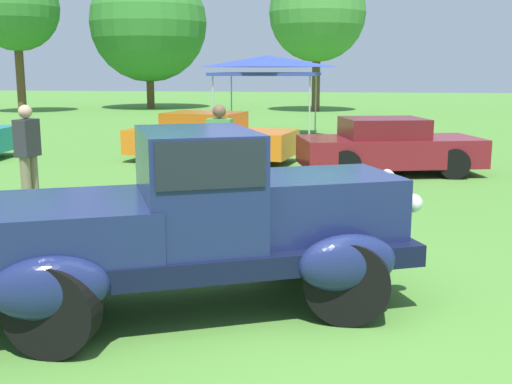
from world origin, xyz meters
TOP-DOWN VIEW (x-y plane):
  - ground_plane at (0.00, 0.00)m, footprint 120.00×120.00m
  - feature_pickup_truck at (-0.75, 0.15)m, footprint 4.42×3.06m
  - show_car_orange at (-2.76, 9.67)m, footprint 4.26×2.29m
  - show_car_burgundy at (1.49, 8.48)m, footprint 4.13×2.61m
  - spectator_between_cars at (-4.46, 4.05)m, footprint 0.28×0.42m
  - spectator_by_row at (-1.42, 4.61)m, footprint 0.41×0.25m
  - canopy_tent_left_field at (-2.16, 15.77)m, footprint 3.39×3.39m
  - treeline_far_left at (-16.72, 26.08)m, footprint 4.44×4.44m
  - treeline_mid_left at (-11.13, 30.66)m, footprint 6.70×6.70m
  - treeline_center at (-1.38, 29.52)m, footprint 5.17×5.17m

SIDE VIEW (x-z plane):
  - ground_plane at x=0.00m, z-range 0.00..0.00m
  - show_car_burgundy at x=1.49m, z-range -0.01..1.21m
  - show_car_orange at x=-2.76m, z-range -0.01..1.21m
  - feature_pickup_truck at x=-0.75m, z-range 0.01..1.71m
  - spectator_between_cars at x=-4.46m, z-range 0.07..1.76m
  - spectator_by_row at x=-1.42m, z-range 0.07..1.76m
  - canopy_tent_left_field at x=-2.16m, z-range 1.07..3.78m
  - treeline_mid_left at x=-11.13m, z-range 0.76..8.99m
  - treeline_center at x=-1.38m, z-range 1.30..9.11m
  - treeline_far_left at x=-16.72m, z-range 1.56..9.19m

